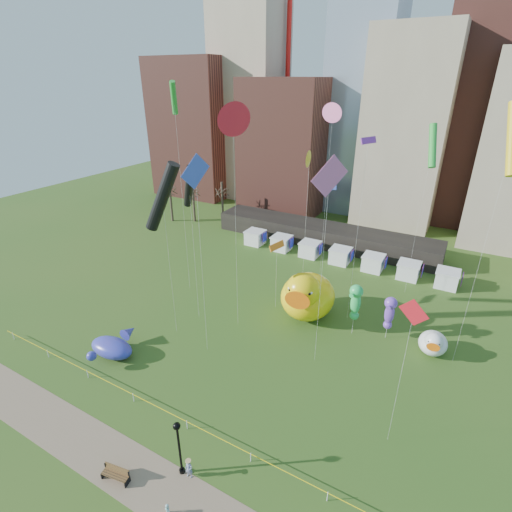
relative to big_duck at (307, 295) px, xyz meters
The scene contains 29 objects.
ground 20.07m from the big_duck, 96.18° to the right, with size 160.00×160.00×0.00m, color #2D591B.
footpath 25.00m from the big_duck, 94.94° to the right, with size 70.00×4.00×0.02m, color #826D51.
skyline 45.25m from the big_duck, 89.84° to the left, with size 101.00×23.00×68.00m.
pavilion 23.15m from the big_duck, 105.40° to the left, with size 38.00×6.00×3.20m, color black.
vendor_tents 16.43m from the big_duck, 93.93° to the left, with size 33.24×2.80×2.40m.
bare_trees 38.44m from the big_duck, 147.20° to the left, with size 8.44×6.44×8.50m.
caution_tape 19.98m from the big_duck, 96.18° to the right, with size 50.00×0.06×0.90m.
big_duck is the anchor object (origin of this frame).
small_duck 14.09m from the big_duck, ahead, with size 2.97×3.92×2.98m.
seahorse_green 5.99m from the big_duck, ahead, with size 1.72×2.01×6.23m.
seahorse_purple 9.30m from the big_duck, ahead, with size 1.38×1.71×5.22m.
whale_inflatable 21.84m from the big_duck, 132.36° to the right, with size 5.06×6.36×2.17m.
park_bench 26.02m from the big_duck, 98.46° to the right, with size 2.15×1.00×1.05m.
lamppost 22.92m from the big_duck, 90.16° to the right, with size 0.53×0.53×5.06m.
woman 23.04m from the big_duck, 88.42° to the right, with size 0.58×0.38×1.58m, color white.
toddler 25.87m from the big_duck, 87.66° to the right, with size 0.33×0.24×0.95m, color white.
kite_0 19.74m from the big_duck, 45.74° to the right, with size 2.00×0.06×13.00m.
kite_1 17.32m from the big_duck, 60.17° to the right, with size 2.17×2.76×20.56m.
kite_2 19.73m from the big_duck, 139.63° to the right, with size 4.27×2.41×19.16m.
kite_3 26.61m from the big_duck, behind, with size 1.80×2.05×25.81m.
kite_4 15.40m from the big_duck, 119.60° to the left, with size 0.54×1.85×18.80m.
kite_5 19.94m from the big_duck, 122.21° to the right, with size 0.91×2.92×20.35m.
kite_6 6.68m from the big_duck, behind, with size 0.90×2.46×8.72m.
kite_7 17.88m from the big_duck, 25.65° to the left, with size 1.19×2.00×20.88m.
kite_8 21.16m from the big_duck, 141.15° to the right, with size 0.85×3.10×24.14m.
kite_9 21.42m from the big_duck, 100.83° to the left, with size 2.10×1.34×23.43m.
kite_10 18.14m from the big_duck, 151.02° to the right, with size 2.79×2.21×18.31m.
kite_11 21.98m from the big_duck, 51.69° to the left, with size 1.92×2.89×21.47m.
kite_13 13.80m from the big_duck, 98.99° to the left, with size 1.87×0.98×13.82m.
Camera 1 is at (15.93, -16.83, 26.23)m, focal length 27.00 mm.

